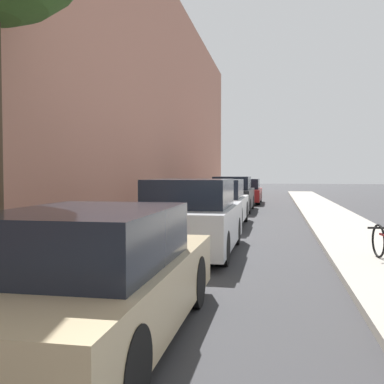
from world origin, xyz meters
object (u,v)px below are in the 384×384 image
parked_car_black (233,195)px  parked_car_white (218,204)px  parked_car_champagne (95,279)px  parked_car_red (245,192)px  parked_car_silver (191,218)px

parked_car_black → parked_car_white: bearing=-89.3°
parked_car_champagne → parked_car_red: parked_car_red is taller
parked_car_silver → parked_car_red: bearing=89.9°
parked_car_champagne → parked_car_black: 15.75m
parked_car_silver → parked_car_black: parked_car_silver is taller
parked_car_silver → parked_car_black: bearing=90.8°
parked_car_white → parked_car_black: 5.69m
parked_car_black → parked_car_champagne: bearing=-89.4°
parked_car_silver → parked_car_red: size_ratio=0.99×
parked_car_champagne → parked_car_black: bearing=90.6°
parked_car_champagne → parked_car_silver: size_ratio=1.04×
parked_car_champagne → parked_car_black: (-0.15, 15.75, 0.09)m
parked_car_champagne → parked_car_white: bearing=90.5°
parked_car_silver → parked_car_white: 4.98m
parked_car_black → parked_car_red: size_ratio=1.09×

